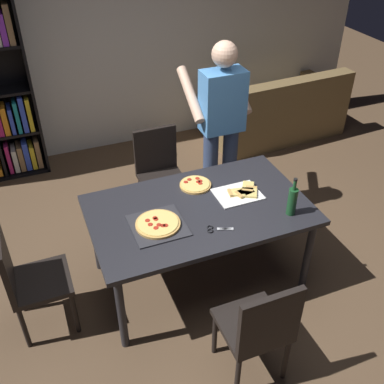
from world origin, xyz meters
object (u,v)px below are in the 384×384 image
object	(u,v)px
chair_near_camera	(259,327)
pepperoni_pizza_on_tray	(158,224)
couch	(276,114)
wine_bottle	(292,201)
chair_left_end	(26,277)
person_serving_pizza	(221,124)
kitchen_scissors	(216,229)
chair_far_side	(159,169)
second_pizza_plain	(195,185)
dining_table	(199,215)

from	to	relation	value
chair_near_camera	pepperoni_pizza_on_tray	xyz separation A→B (m)	(-0.36, 0.91, 0.25)
couch	wine_bottle	bearing A→B (deg)	-119.23
chair_left_end	person_serving_pizza	bearing A→B (deg)	22.64
chair_near_camera	pepperoni_pizza_on_tray	bearing A→B (deg)	111.79
kitchen_scissors	wine_bottle	bearing A→B (deg)	-3.54
kitchen_scissors	chair_far_side	bearing A→B (deg)	90.44
pepperoni_pizza_on_tray	chair_left_end	bearing A→B (deg)	174.75
pepperoni_pizza_on_tray	second_pizza_plain	bearing A→B (deg)	39.98
couch	person_serving_pizza	world-z (taller)	person_serving_pizza
couch	second_pizza_plain	bearing A→B (deg)	-136.94
chair_near_camera	wine_bottle	size ratio (longest dim) A/B	2.85
chair_far_side	pepperoni_pizza_on_tray	bearing A→B (deg)	-108.49
pepperoni_pizza_on_tray	wine_bottle	size ratio (longest dim) A/B	1.23
chair_near_camera	couch	distance (m)	3.55
dining_table	couch	xyz separation A→B (m)	(1.90, 1.99, -0.38)
chair_left_end	kitchen_scissors	xyz separation A→B (m)	(1.34, -0.28, 0.24)
dining_table	person_serving_pizza	xyz separation A→B (m)	(0.53, 0.78, 0.32)
kitchen_scissors	chair_near_camera	bearing A→B (deg)	-90.80
chair_left_end	second_pizza_plain	xyz separation A→B (m)	(1.41, 0.29, 0.25)
dining_table	pepperoni_pizza_on_tray	size ratio (longest dim) A/B	4.32
kitchen_scissors	person_serving_pizza	bearing A→B (deg)	63.72
dining_table	chair_near_camera	distance (m)	1.01
dining_table	couch	size ratio (longest dim) A/B	0.97
chair_near_camera	person_serving_pizza	world-z (taller)	person_serving_pizza
person_serving_pizza	pepperoni_pizza_on_tray	xyz separation A→B (m)	(-0.90, -0.86, -0.23)
chair_near_camera	couch	bearing A→B (deg)	57.46
person_serving_pizza	second_pizza_plain	xyz separation A→B (m)	(-0.45, -0.49, -0.24)
kitchen_scissors	second_pizza_plain	size ratio (longest dim) A/B	0.76
person_serving_pizza	kitchen_scissors	xyz separation A→B (m)	(-0.52, -1.06, -0.24)
chair_far_side	wine_bottle	xyz separation A→B (m)	(0.61, -1.32, 0.36)
pepperoni_pizza_on_tray	wine_bottle	bearing A→B (deg)	-13.30
dining_table	chair_far_side	distance (m)	1.01
dining_table	chair_far_side	xyz separation A→B (m)	(0.00, 1.00, -0.17)
chair_near_camera	couch	size ratio (longest dim) A/B	0.52
chair_far_side	dining_table	bearing A→B (deg)	-90.00
dining_table	kitchen_scissors	bearing A→B (deg)	-87.98
dining_table	kitchen_scissors	xyz separation A→B (m)	(0.01, -0.28, 0.07)
chair_far_side	couch	bearing A→B (deg)	27.48
couch	kitchen_scissors	bearing A→B (deg)	-129.85
couch	chair_far_side	bearing A→B (deg)	-152.52
chair_left_end	kitchen_scissors	size ratio (longest dim) A/B	4.55
dining_table	chair_left_end	bearing A→B (deg)	180.00
chair_left_end	person_serving_pizza	size ratio (longest dim) A/B	0.51
chair_near_camera	kitchen_scissors	size ratio (longest dim) A/B	4.55
chair_far_side	chair_left_end	size ratio (longest dim) A/B	1.00
chair_near_camera	wine_bottle	xyz separation A→B (m)	(0.61, 0.68, 0.36)
kitchen_scissors	chair_left_end	bearing A→B (deg)	168.10
kitchen_scissors	couch	bearing A→B (deg)	50.15
chair_near_camera	chair_far_side	bearing A→B (deg)	90.00
chair_near_camera	person_serving_pizza	xyz separation A→B (m)	(0.53, 1.77, 0.49)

